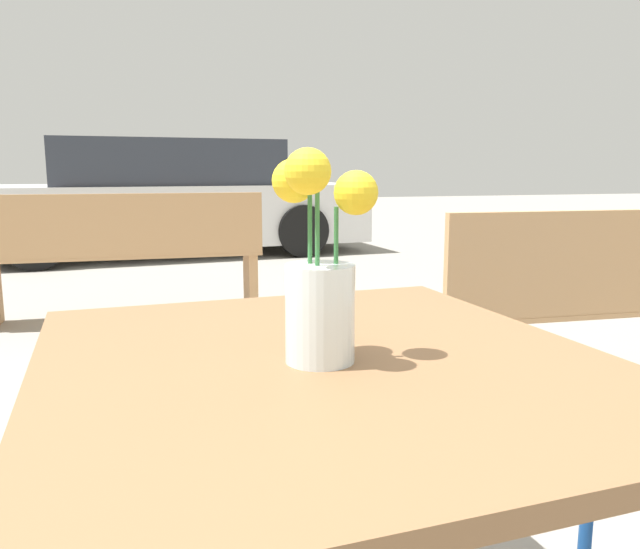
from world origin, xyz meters
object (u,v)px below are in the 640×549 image
object	(u,v)px
bench_near	(614,304)
parked_car	(167,201)
bench_middle	(125,252)
table_front	(323,409)
flower_vase	(320,282)

from	to	relation	value
bench_near	parked_car	distance (m)	5.77
bench_middle	parked_car	world-z (taller)	parked_car
table_front	bench_middle	world-z (taller)	bench_middle
table_front	flower_vase	size ratio (longest dim) A/B	3.09
bench_middle	parked_car	size ratio (longest dim) A/B	0.39
bench_middle	parked_car	xyz separation A→B (m)	(0.47, 3.38, 0.16)
table_front	parked_car	bearing A→B (deg)	88.92
parked_car	table_front	bearing A→B (deg)	-91.08
table_front	bench_near	bearing A→B (deg)	35.09
bench_near	bench_middle	distance (m)	2.93
bench_near	flower_vase	bearing A→B (deg)	-144.57
parked_car	bench_near	bearing A→B (deg)	-75.38
table_front	parked_car	xyz separation A→B (m)	(0.13, 6.69, 0.01)
bench_near	parked_car	size ratio (longest dim) A/B	0.34
table_front	bench_middle	bearing A→B (deg)	95.85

